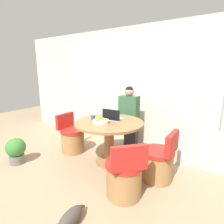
{
  "coord_description": "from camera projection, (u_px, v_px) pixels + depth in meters",
  "views": [
    {
      "loc": [
        1.46,
        -2.34,
        1.61
      ],
      "look_at": [
        -0.08,
        0.25,
        0.93
      ],
      "focal_mm": 28.0,
      "sensor_mm": 36.0,
      "label": 1
    }
  ],
  "objects": [
    {
      "name": "wall_back",
      "position": [
        141.0,
        87.0,
        3.92
      ],
      "size": [
        7.0,
        0.06,
        2.6
      ],
      "color": "beige",
      "rests_on": "ground_plane"
    },
    {
      "name": "laptop",
      "position": [
        113.0,
        118.0,
        3.14
      ],
      "size": [
        0.35,
        0.23,
        0.2
      ],
      "rotation": [
        0.0,
        0.0,
        3.14
      ],
      "color": "#B7B7BC",
      "rests_on": "dining_table"
    },
    {
      "name": "fruit_bowl",
      "position": [
        101.0,
        121.0,
        2.94
      ],
      "size": [
        0.27,
        0.27,
        0.1
      ],
      "color": "beige",
      "rests_on": "dining_table"
    },
    {
      "name": "chair_near_right_corner",
      "position": [
        124.0,
        177.0,
        2.28
      ],
      "size": [
        0.57,
        0.57,
        0.79
      ],
      "rotation": [
        0.0,
        0.0,
        -2.37
      ],
      "color": "#9E7042",
      "rests_on": "ground_plane"
    },
    {
      "name": "coffee_cup",
      "position": [
        93.0,
        118.0,
        3.13
      ],
      "size": [
        0.08,
        0.08,
        0.08
      ],
      "color": "#2D4C84",
      "rests_on": "dining_table"
    },
    {
      "name": "dining_table",
      "position": [
        109.0,
        132.0,
        3.08
      ],
      "size": [
        1.2,
        1.2,
        0.78
      ],
      "color": "olive",
      "rests_on": "ground_plane"
    },
    {
      "name": "refrigerator",
      "position": [
        206.0,
        113.0,
        3.03
      ],
      "size": [
        0.74,
        0.63,
        1.85
      ],
      "color": "silver",
      "rests_on": "ground_plane"
    },
    {
      "name": "cat",
      "position": [
        69.0,
        219.0,
        1.85
      ],
      "size": [
        0.17,
        0.49,
        0.17
      ],
      "rotation": [
        0.0,
        0.0,
        4.76
      ],
      "color": "#473D38",
      "rests_on": "ground_plane"
    },
    {
      "name": "chair_left_side",
      "position": [
        72.0,
        139.0,
        3.62
      ],
      "size": [
        0.49,
        0.49,
        0.79
      ],
      "rotation": [
        0.0,
        0.0,
        1.55
      ],
      "color": "#9E7042",
      "rests_on": "ground_plane"
    },
    {
      "name": "potted_plant",
      "position": [
        16.0,
        150.0,
        3.13
      ],
      "size": [
        0.34,
        0.34,
        0.47
      ],
      "color": "slate",
      "rests_on": "ground_plane"
    },
    {
      "name": "ground_plane",
      "position": [
        109.0,
        167.0,
        3.05
      ],
      "size": [
        12.0,
        12.0,
        0.0
      ],
      "primitive_type": "plane",
      "color": "#9E8466"
    },
    {
      "name": "person_seated",
      "position": [
        130.0,
        115.0,
        3.74
      ],
      "size": [
        0.4,
        0.37,
        1.34
      ],
      "rotation": [
        0.0,
        0.0,
        3.14
      ],
      "color": "#2D2D38",
      "rests_on": "ground_plane"
    },
    {
      "name": "chair_right_side",
      "position": [
        158.0,
        163.0,
        2.65
      ],
      "size": [
        0.49,
        0.49,
        0.79
      ],
      "rotation": [
        0.0,
        0.0,
        -1.64
      ],
      "color": "#9E7042",
      "rests_on": "ground_plane"
    }
  ]
}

